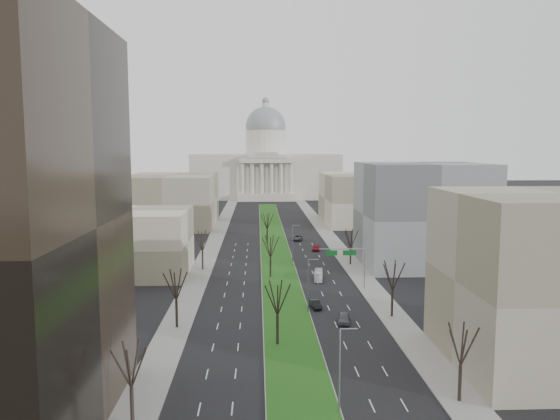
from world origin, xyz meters
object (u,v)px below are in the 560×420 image
object	(u,v)px
car_red	(316,248)
car_grey_far	(298,238)
car_black	(315,304)
box_van	(318,275)
car_grey_near	(344,318)

from	to	relation	value
car_red	car_grey_far	bearing A→B (deg)	112.23
car_black	car_red	xyz separation A→B (m)	(5.83, 52.89, 0.01)
car_red	box_van	world-z (taller)	box_van
car_grey_near	box_van	bearing A→B (deg)	101.27
car_red	car_grey_far	xyz separation A→B (m)	(-3.77, 16.48, 0.09)
car_grey_near	car_red	xyz separation A→B (m)	(2.17, 61.05, -0.10)
car_grey_near	car_grey_far	world-z (taller)	car_grey_near
box_van	car_grey_far	bearing A→B (deg)	98.03
car_black	box_van	distance (m)	20.56
car_red	car_grey_near	bearing A→B (deg)	-82.71
car_red	car_grey_far	distance (m)	16.91
car_grey_near	car_red	distance (m)	61.09
box_van	car_red	bearing A→B (deg)	91.84
car_black	car_grey_far	bearing A→B (deg)	80.41
car_grey_near	car_black	world-z (taller)	car_grey_near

